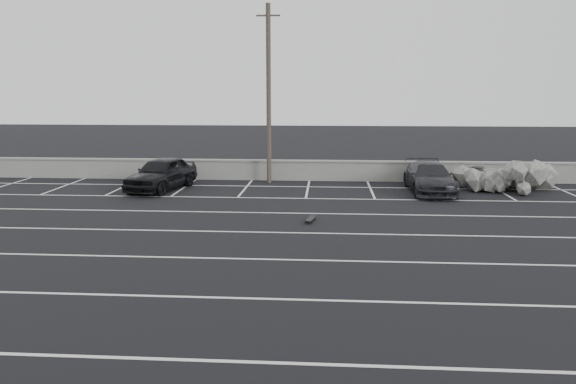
# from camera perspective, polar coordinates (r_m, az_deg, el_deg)

# --- Properties ---
(ground) EXTENTS (120.00, 120.00, 0.00)m
(ground) POSITION_cam_1_polar(r_m,az_deg,el_deg) (15.80, -3.10, -6.83)
(ground) COLOR black
(ground) RESTS_ON ground
(seawall) EXTENTS (50.00, 0.45, 1.06)m
(seawall) POSITION_cam_1_polar(r_m,az_deg,el_deg) (29.33, 0.25, 2.27)
(seawall) COLOR gray
(seawall) RESTS_ON ground
(stall_lines) EXTENTS (36.00, 20.05, 0.01)m
(stall_lines) POSITION_cam_1_polar(r_m,az_deg,el_deg) (20.04, -1.79, -3.11)
(stall_lines) COLOR silver
(stall_lines) RESTS_ON ground
(car_left) EXTENTS (2.84, 4.85, 1.55)m
(car_left) POSITION_cam_1_polar(r_m,az_deg,el_deg) (27.15, -12.73, 1.85)
(car_left) COLOR black
(car_left) RESTS_ON ground
(car_right) EXTENTS (1.98, 4.74, 1.37)m
(car_right) POSITION_cam_1_polar(r_m,az_deg,el_deg) (26.65, 14.20, 1.43)
(car_right) COLOR black
(car_right) RESTS_ON ground
(utility_pole) EXTENTS (1.17, 0.23, 8.81)m
(utility_pole) POSITION_cam_1_polar(r_m,az_deg,el_deg) (28.33, -1.98, 9.92)
(utility_pole) COLOR #4C4238
(utility_pole) RESTS_ON ground
(trash_bin) EXTENTS (0.60, 0.60, 0.84)m
(trash_bin) POSITION_cam_1_polar(r_m,az_deg,el_deg) (29.88, 18.71, 1.64)
(trash_bin) COLOR #29292B
(trash_bin) RESTS_ON ground
(riprap_pile) EXTENTS (4.87, 3.17, 1.17)m
(riprap_pile) POSITION_cam_1_polar(r_m,az_deg,el_deg) (28.31, 21.26, 1.15)
(riprap_pile) COLOR gray
(riprap_pile) RESTS_ON ground
(skateboard) EXTENTS (0.38, 0.90, 0.11)m
(skateboard) POSITION_cam_1_polar(r_m,az_deg,el_deg) (20.20, 2.28, -2.77)
(skateboard) COLOR black
(skateboard) RESTS_ON ground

